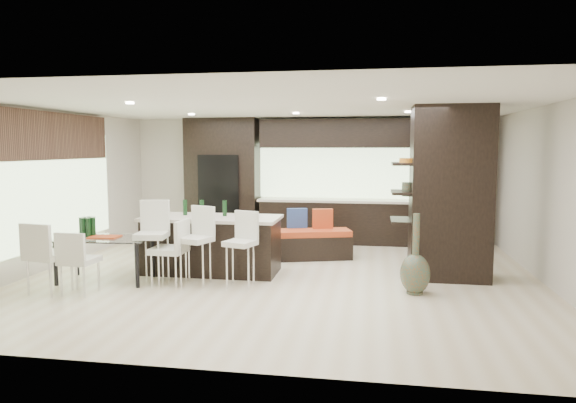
% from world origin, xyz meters
% --- Properties ---
extents(ground, '(8.00, 8.00, 0.00)m').
position_xyz_m(ground, '(0.00, 0.00, 0.00)').
color(ground, beige).
rests_on(ground, ground).
extents(back_wall, '(8.00, 0.02, 2.70)m').
position_xyz_m(back_wall, '(0.00, 3.50, 1.35)').
color(back_wall, beige).
rests_on(back_wall, ground).
extents(left_wall, '(0.02, 7.00, 2.70)m').
position_xyz_m(left_wall, '(-4.00, 0.00, 1.35)').
color(left_wall, beige).
rests_on(left_wall, ground).
extents(right_wall, '(0.02, 7.00, 2.70)m').
position_xyz_m(right_wall, '(4.00, 0.00, 1.35)').
color(right_wall, beige).
rests_on(right_wall, ground).
extents(ceiling, '(8.00, 7.00, 0.02)m').
position_xyz_m(ceiling, '(0.00, 0.00, 2.70)').
color(ceiling, white).
rests_on(ceiling, ground).
extents(window_left, '(0.04, 3.20, 1.90)m').
position_xyz_m(window_left, '(-3.96, 0.20, 1.35)').
color(window_left, '#B2D199').
rests_on(window_left, left_wall).
extents(window_back, '(3.40, 0.04, 1.20)m').
position_xyz_m(window_back, '(0.60, 3.46, 1.55)').
color(window_back, '#B2D199').
rests_on(window_back, back_wall).
extents(stone_accent, '(0.08, 3.00, 0.80)m').
position_xyz_m(stone_accent, '(-3.93, 0.20, 2.25)').
color(stone_accent, brown).
rests_on(stone_accent, left_wall).
extents(ceiling_spots, '(4.00, 3.00, 0.02)m').
position_xyz_m(ceiling_spots, '(0.00, 0.25, 2.68)').
color(ceiling_spots, white).
rests_on(ceiling_spots, ceiling).
extents(back_cabinetry, '(6.80, 0.68, 2.70)m').
position_xyz_m(back_cabinetry, '(0.50, 3.17, 1.35)').
color(back_cabinetry, black).
rests_on(back_cabinetry, ground).
extents(refrigerator, '(0.90, 0.68, 1.90)m').
position_xyz_m(refrigerator, '(-1.90, 3.12, 0.95)').
color(refrigerator, black).
rests_on(refrigerator, ground).
extents(partition_column, '(1.20, 0.80, 2.70)m').
position_xyz_m(partition_column, '(2.60, 0.40, 1.35)').
color(partition_column, black).
rests_on(partition_column, ground).
extents(kitchen_island, '(2.23, 0.96, 0.93)m').
position_xyz_m(kitchen_island, '(-1.19, 0.12, 0.47)').
color(kitchen_island, black).
rests_on(kitchen_island, ground).
extents(stool_left, '(0.50, 0.50, 1.01)m').
position_xyz_m(stool_left, '(-1.88, -0.68, 0.51)').
color(stool_left, white).
rests_on(stool_left, ground).
extents(stool_mid, '(0.54, 0.54, 0.95)m').
position_xyz_m(stool_mid, '(-1.19, -0.67, 0.48)').
color(stool_mid, white).
rests_on(stool_mid, ground).
extents(stool_right, '(0.50, 0.50, 0.90)m').
position_xyz_m(stool_right, '(-0.51, -0.65, 0.45)').
color(stool_right, white).
rests_on(stool_right, ground).
extents(bench, '(1.50, 0.92, 0.54)m').
position_xyz_m(bench, '(0.33, 1.45, 0.27)').
color(bench, black).
rests_on(bench, ground).
extents(floor_vase, '(0.49, 0.49, 1.14)m').
position_xyz_m(floor_vase, '(2.02, -0.62, 0.57)').
color(floor_vase, '#464C36').
rests_on(floor_vase, ground).
extents(dining_table, '(1.47, 0.90, 0.68)m').
position_xyz_m(dining_table, '(-2.64, -0.69, 0.34)').
color(dining_table, white).
rests_on(dining_table, ground).
extents(chair_near, '(0.47, 0.47, 0.83)m').
position_xyz_m(chair_near, '(-2.64, -1.39, 0.42)').
color(chair_near, white).
rests_on(chair_near, ground).
extents(chair_far, '(0.59, 0.59, 0.94)m').
position_xyz_m(chair_far, '(-3.08, -1.42, 0.47)').
color(chair_far, white).
rests_on(chair_far, ground).
extents(chair_end, '(0.51, 0.51, 0.90)m').
position_xyz_m(chair_end, '(-1.61, -0.69, 0.45)').
color(chair_end, white).
rests_on(chair_end, ground).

